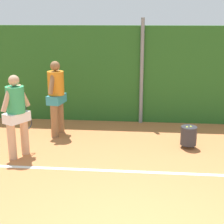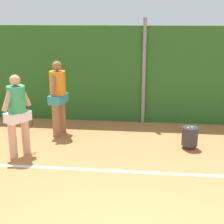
# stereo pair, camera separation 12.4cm
# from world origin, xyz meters

# --- Properties ---
(ground_plane) EXTENTS (25.45, 25.45, 0.00)m
(ground_plane) POSITION_xyz_m (0.00, 1.66, 0.00)
(ground_plane) COLOR #C67542
(hedge_fence_backdrop) EXTENTS (16.54, 0.25, 2.64)m
(hedge_fence_backdrop) POSITION_xyz_m (0.00, 5.67, 1.32)
(hedge_fence_backdrop) COLOR #286023
(hedge_fence_backdrop) RESTS_ON ground_plane
(fence_post_center) EXTENTS (0.10, 0.10, 2.85)m
(fence_post_center) POSITION_xyz_m (0.00, 5.50, 1.42)
(fence_post_center) COLOR gray
(fence_post_center) RESTS_ON ground_plane
(court_baseline_paint) EXTENTS (12.09, 0.10, 0.01)m
(court_baseline_paint) POSITION_xyz_m (0.00, 2.31, 0.00)
(court_baseline_paint) COLOR white
(court_baseline_paint) RESTS_ON ground_plane
(player_midcourt) EXTENTS (0.51, 0.74, 1.75)m
(player_midcourt) POSITION_xyz_m (-2.53, 2.85, 0.98)
(player_midcourt) COLOR tan
(player_midcourt) RESTS_ON ground_plane
(player_backcourt_far) EXTENTS (0.40, 0.77, 1.85)m
(player_backcourt_far) POSITION_xyz_m (-2.06, 4.29, 1.04)
(player_backcourt_far) COLOR #8C603D
(player_backcourt_far) RESTS_ON ground_plane
(ball_hopper) EXTENTS (0.36, 0.36, 0.51)m
(ball_hopper) POSITION_xyz_m (1.10, 3.68, 0.29)
(ball_hopper) COLOR #2D2D33
(ball_hopper) RESTS_ON ground_plane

